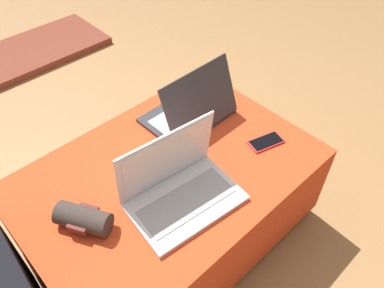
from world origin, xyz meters
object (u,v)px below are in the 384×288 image
laptop_far (191,110)px  cell_phone (266,142)px  wrist_brace (83,218)px  laptop_near (179,187)px

laptop_far → cell_phone: laptop_far is taller
cell_phone → wrist_brace: 0.71m
laptop_far → cell_phone: bearing=110.7°
wrist_brace → cell_phone: bearing=-12.6°
cell_phone → wrist_brace: size_ratio=0.78×
laptop_near → wrist_brace: (-0.28, 0.12, -0.01)m
laptop_near → wrist_brace: 0.31m
cell_phone → wrist_brace: (-0.69, 0.15, 0.03)m
laptop_far → wrist_brace: 0.59m
laptop_far → wrist_brace: bearing=12.1°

